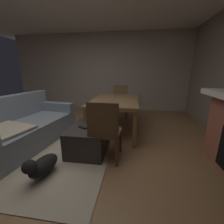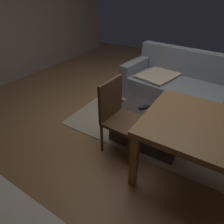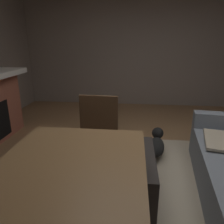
% 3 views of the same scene
% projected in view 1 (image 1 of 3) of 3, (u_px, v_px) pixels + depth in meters
% --- Properties ---
extents(floor, '(7.72, 7.72, 0.00)m').
position_uv_depth(floor, '(63.00, 153.00, 2.41)').
color(floor, olive).
extents(wall_right_window_side, '(0.12, 6.41, 2.61)m').
position_uv_depth(wall_right_window_side, '(102.00, 72.00, 5.12)').
color(wall_right_window_side, '#B2A59B').
rests_on(wall_right_window_side, ground).
extents(area_rug, '(2.60, 2.00, 0.01)m').
position_uv_depth(area_rug, '(57.00, 146.00, 2.63)').
color(area_rug, tan).
rests_on(area_rug, ground).
extents(couch, '(2.05, 1.19, 0.88)m').
position_uv_depth(couch, '(22.00, 128.00, 2.68)').
color(couch, slate).
rests_on(couch, ground).
extents(ottoman_coffee_table, '(0.89, 0.60, 0.44)m').
position_uv_depth(ottoman_coffee_table, '(90.00, 138.00, 2.49)').
color(ottoman_coffee_table, '#2D2826').
rests_on(ottoman_coffee_table, ground).
extents(tv_remote, '(0.13, 0.16, 0.02)m').
position_uv_depth(tv_remote, '(82.00, 127.00, 2.33)').
color(tv_remote, black).
rests_on(tv_remote, ottoman_coffee_table).
extents(dining_table, '(1.62, 0.99, 0.74)m').
position_uv_depth(dining_table, '(115.00, 102.00, 3.19)').
color(dining_table, brown).
rests_on(dining_table, ground).
extents(dining_chair_west, '(0.46, 0.46, 0.93)m').
position_uv_depth(dining_chair_west, '(105.00, 129.00, 2.08)').
color(dining_chair_west, '#513823').
rests_on(dining_chair_west, ground).
extents(dining_chair_east, '(0.46, 0.46, 0.93)m').
position_uv_depth(dining_chair_east, '(120.00, 99.00, 4.38)').
color(dining_chair_east, brown).
rests_on(dining_chair_east, ground).
extents(potted_plant, '(0.31, 0.31, 0.47)m').
position_uv_depth(potted_plant, '(42.00, 106.00, 4.54)').
color(potted_plant, brown).
rests_on(potted_plant, ground).
extents(small_dog, '(0.52, 0.29, 0.31)m').
position_uv_depth(small_dog, '(42.00, 165.00, 1.82)').
color(small_dog, black).
rests_on(small_dog, ground).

